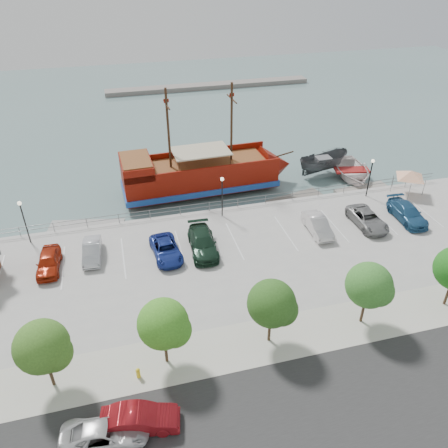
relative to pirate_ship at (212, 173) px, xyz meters
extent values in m
plane|color=slate|center=(-0.75, -13.92, -2.10)|extent=(160.00, 160.00, 0.00)
cube|color=#272727|center=(-0.75, -29.92, -1.09)|extent=(100.00, 8.00, 0.04)
cube|color=#BCB7A2|center=(-0.75, -23.92, -1.08)|extent=(100.00, 4.00, 0.05)
cylinder|color=slate|center=(-0.75, -6.12, -0.15)|extent=(50.00, 0.06, 0.06)
cylinder|color=slate|center=(-0.75, -6.12, -0.55)|extent=(50.00, 0.06, 0.06)
cube|color=gray|center=(9.25, 41.08, -1.70)|extent=(40.00, 3.00, 0.80)
cube|color=maroon|center=(-1.43, -0.06, -0.10)|extent=(17.05, 5.91, 2.74)
cube|color=#1C469D|center=(-1.43, -0.06, -0.99)|extent=(17.37, 6.24, 0.63)
cone|color=maroon|center=(7.83, 0.30, -0.10)|extent=(3.56, 5.18, 5.06)
cube|color=maroon|center=(-8.28, -0.32, 2.01)|extent=(3.36, 5.38, 1.47)
cube|color=brown|center=(-8.28, -0.32, 2.80)|extent=(3.13, 4.96, 0.13)
cube|color=brown|center=(-0.91, -0.03, 1.32)|extent=(13.86, 5.16, 0.16)
cube|color=maroon|center=(-1.53, 2.47, 1.64)|extent=(16.85, 0.86, 0.74)
cube|color=maroon|center=(-1.34, -2.58, 1.64)|extent=(16.85, 0.86, 0.74)
cylinder|color=#382111|center=(2.25, 0.09, 5.59)|extent=(0.26, 0.26, 8.64)
cylinder|color=#382111|center=(-4.59, -0.18, 5.59)|extent=(0.26, 0.26, 8.64)
cylinder|color=#382111|center=(2.25, 0.09, 8.22)|extent=(0.27, 3.16, 0.15)
cylinder|color=#382111|center=(-4.59, -0.18, 8.22)|extent=(0.27, 3.16, 0.15)
cube|color=#C4B795|center=(-1.22, -0.05, 2.85)|extent=(6.26, 4.24, 0.13)
cylinder|color=#382111|center=(8.57, 0.33, 1.17)|extent=(2.63, 0.27, 0.62)
imported|color=#414447|center=(13.91, 0.48, -0.82)|extent=(6.92, 3.52, 2.56)
imported|color=silver|center=(16.82, -1.46, -1.31)|extent=(6.90, 8.59, 1.58)
cube|color=gray|center=(-13.94, -4.72, -1.89)|extent=(7.51, 3.50, 0.41)
cube|color=#666158|center=(8.20, -4.72, -1.92)|extent=(6.69, 3.32, 0.37)
cube|color=gray|center=(16.48, -4.72, -1.92)|extent=(6.50, 2.36, 0.36)
cylinder|color=slate|center=(18.37, -7.16, -0.12)|extent=(0.08, 0.08, 1.95)
cylinder|color=slate|center=(20.59, -6.57, -0.12)|extent=(0.08, 0.08, 1.95)
cylinder|color=slate|center=(18.96, -9.39, -0.12)|extent=(0.08, 0.08, 1.95)
cylinder|color=slate|center=(21.19, -8.79, -0.12)|extent=(0.08, 0.08, 1.95)
pyramid|color=white|center=(19.78, -7.98, 1.61)|extent=(4.56, 4.56, 0.80)
imported|color=#AFAFAF|center=(-12.74, -28.48, -0.44)|extent=(4.93, 2.62, 1.32)
imported|color=maroon|center=(-10.83, -28.12, -0.37)|extent=(4.61, 2.29, 1.45)
cylinder|color=yellow|center=(-10.64, -24.72, -0.78)|extent=(0.25, 0.25, 0.64)
sphere|color=yellow|center=(-10.64, -24.72, -0.44)|extent=(0.28, 0.28, 0.28)
cylinder|color=black|center=(-18.75, -7.42, 0.90)|extent=(0.12, 0.12, 4.00)
sphere|color=#FFF2CC|center=(-18.75, -7.42, 3.00)|extent=(0.36, 0.36, 0.36)
cylinder|color=black|center=(-0.75, -7.42, 0.90)|extent=(0.12, 0.12, 4.00)
sphere|color=#FFF2CC|center=(-0.75, -7.42, 3.00)|extent=(0.36, 0.36, 0.36)
cylinder|color=black|center=(15.25, -7.42, 0.90)|extent=(0.12, 0.12, 4.00)
sphere|color=#FFF2CC|center=(15.25, -7.42, 3.00)|extent=(0.36, 0.36, 0.36)
cylinder|color=#473321|center=(-15.75, -23.92, 0.00)|extent=(0.20, 0.20, 2.20)
sphere|color=#36601D|center=(-15.75, -23.92, 2.30)|extent=(3.20, 3.20, 3.20)
sphere|color=#36601D|center=(-15.15, -24.22, 1.90)|extent=(2.20, 2.20, 2.20)
cylinder|color=#473321|center=(-8.75, -23.92, 0.00)|extent=(0.20, 0.20, 2.20)
sphere|color=#39781E|center=(-8.75, -23.92, 2.30)|extent=(3.20, 3.20, 3.20)
sphere|color=#39781E|center=(-8.15, -24.22, 1.90)|extent=(2.20, 2.20, 2.20)
cylinder|color=#473321|center=(-1.75, -23.92, 0.00)|extent=(0.20, 0.20, 2.20)
sphere|color=#274F19|center=(-1.75, -23.92, 2.30)|extent=(3.20, 3.20, 3.20)
sphere|color=#274F19|center=(-1.15, -24.22, 1.90)|extent=(2.20, 2.20, 2.20)
cylinder|color=#473321|center=(5.25, -23.92, 0.00)|extent=(0.20, 0.20, 2.20)
sphere|color=#306725|center=(5.25, -23.92, 2.30)|extent=(3.20, 3.20, 3.20)
sphere|color=#306725|center=(5.85, -24.22, 1.90)|extent=(2.20, 2.20, 2.20)
cylinder|color=#473321|center=(12.25, -23.92, 0.00)|extent=(0.20, 0.20, 2.20)
imported|color=#9E210B|center=(-16.75, -11.90, -0.36)|extent=(1.96, 4.44, 1.49)
imported|color=#B4B5BB|center=(-13.27, -11.16, -0.42)|extent=(1.68, 4.22, 1.37)
imported|color=navy|center=(-7.09, -12.60, -0.43)|extent=(2.63, 5.00, 1.34)
imported|color=#173222|center=(-3.85, -12.56, -0.30)|extent=(2.54, 5.63, 1.60)
imported|color=silver|center=(7.15, -12.47, -0.35)|extent=(1.74, 4.61, 1.50)
imported|color=gray|center=(12.27, -12.62, -0.39)|extent=(2.39, 5.11, 1.42)
imported|color=#22527B|center=(16.56, -12.69, -0.34)|extent=(2.41, 5.37, 1.53)
camera|label=1|loc=(-10.01, -43.27, 21.78)|focal=35.00mm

